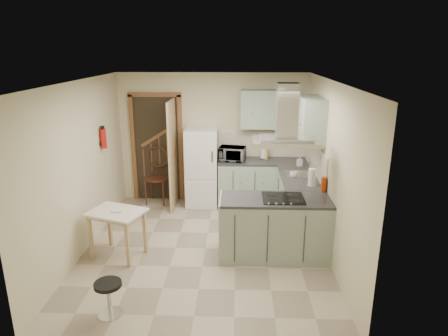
{
  "coord_description": "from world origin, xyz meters",
  "views": [
    {
      "loc": [
        0.48,
        -5.46,
        2.94
      ],
      "look_at": [
        0.27,
        0.45,
        1.15
      ],
      "focal_mm": 32.0,
      "sensor_mm": 36.0,
      "label": 1
    }
  ],
  "objects_px": {
    "drop_leaf_table": "(118,234)",
    "microwave": "(232,154)",
    "stool": "(109,299)",
    "bentwood_chair": "(157,178)",
    "extractor_hood": "(286,142)",
    "fridge": "(202,167)",
    "peninsula": "(275,228)"
  },
  "relations": [
    {
      "from": "fridge",
      "to": "microwave",
      "type": "distance_m",
      "value": 0.64
    },
    {
      "from": "fridge",
      "to": "bentwood_chair",
      "type": "height_order",
      "value": "fridge"
    },
    {
      "from": "fridge",
      "to": "stool",
      "type": "height_order",
      "value": "fridge"
    },
    {
      "from": "bentwood_chair",
      "to": "stool",
      "type": "relative_size",
      "value": 2.39
    },
    {
      "from": "peninsula",
      "to": "bentwood_chair",
      "type": "relative_size",
      "value": 1.55
    },
    {
      "from": "stool",
      "to": "microwave",
      "type": "height_order",
      "value": "microwave"
    },
    {
      "from": "fridge",
      "to": "peninsula",
      "type": "bearing_deg",
      "value": -58.26
    },
    {
      "from": "peninsula",
      "to": "drop_leaf_table",
      "type": "relative_size",
      "value": 2.07
    },
    {
      "from": "stool",
      "to": "microwave",
      "type": "xyz_separation_m",
      "value": [
        1.34,
        3.37,
        0.82
      ]
    },
    {
      "from": "extractor_hood",
      "to": "drop_leaf_table",
      "type": "height_order",
      "value": "extractor_hood"
    },
    {
      "from": "drop_leaf_table",
      "to": "extractor_hood",
      "type": "bearing_deg",
      "value": 20.92
    },
    {
      "from": "peninsula",
      "to": "stool",
      "type": "distance_m",
      "value": 2.46
    },
    {
      "from": "fridge",
      "to": "stool",
      "type": "bearing_deg",
      "value": -102.64
    },
    {
      "from": "fridge",
      "to": "extractor_hood",
      "type": "bearing_deg",
      "value": -56.21
    },
    {
      "from": "extractor_hood",
      "to": "microwave",
      "type": "distance_m",
      "value": 2.2
    },
    {
      "from": "peninsula",
      "to": "extractor_hood",
      "type": "bearing_deg",
      "value": 0.0
    },
    {
      "from": "drop_leaf_table",
      "to": "microwave",
      "type": "distance_m",
      "value": 2.68
    },
    {
      "from": "drop_leaf_table",
      "to": "stool",
      "type": "height_order",
      "value": "drop_leaf_table"
    },
    {
      "from": "bentwood_chair",
      "to": "microwave",
      "type": "xyz_separation_m",
      "value": [
        1.46,
        -0.09,
        0.53
      ]
    },
    {
      "from": "extractor_hood",
      "to": "drop_leaf_table",
      "type": "xyz_separation_m",
      "value": [
        -2.37,
        -0.07,
        -1.37
      ]
    },
    {
      "from": "stool",
      "to": "peninsula",
      "type": "bearing_deg",
      "value": 35.64
    },
    {
      "from": "drop_leaf_table",
      "to": "bentwood_chair",
      "type": "relative_size",
      "value": 0.75
    },
    {
      "from": "extractor_hood",
      "to": "bentwood_chair",
      "type": "relative_size",
      "value": 0.9
    },
    {
      "from": "peninsula",
      "to": "stool",
      "type": "bearing_deg",
      "value": -144.36
    },
    {
      "from": "extractor_hood",
      "to": "stool",
      "type": "bearing_deg",
      "value": -145.68
    },
    {
      "from": "stool",
      "to": "bentwood_chair",
      "type": "bearing_deg",
      "value": 92.05
    },
    {
      "from": "fridge",
      "to": "drop_leaf_table",
      "type": "bearing_deg",
      "value": -116.95
    },
    {
      "from": "fridge",
      "to": "microwave",
      "type": "bearing_deg",
      "value": -3.15
    },
    {
      "from": "extractor_hood",
      "to": "microwave",
      "type": "xyz_separation_m",
      "value": [
        -0.75,
        1.95,
        -0.69
      ]
    },
    {
      "from": "drop_leaf_table",
      "to": "microwave",
      "type": "xyz_separation_m",
      "value": [
        1.62,
        2.02,
        0.68
      ]
    },
    {
      "from": "bentwood_chair",
      "to": "stool",
      "type": "bearing_deg",
      "value": -80.05
    },
    {
      "from": "peninsula",
      "to": "extractor_hood",
      "type": "xyz_separation_m",
      "value": [
        0.1,
        0.0,
        1.27
      ]
    }
  ]
}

